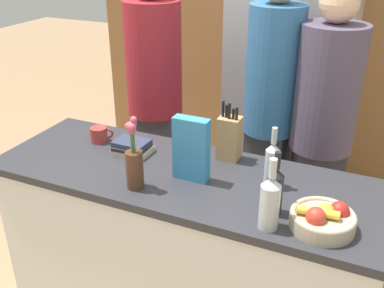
# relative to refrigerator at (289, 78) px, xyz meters

# --- Properties ---
(kitchen_island) EXTENTS (1.90, 0.66, 0.91)m
(kitchen_island) POSITION_rel_refrigerator_xyz_m (-0.16, -1.40, -0.55)
(kitchen_island) COLOR silver
(kitchen_island) RESTS_ON ground_plane
(back_wall_wood) EXTENTS (3.10, 0.12, 2.60)m
(back_wall_wood) POSITION_rel_refrigerator_xyz_m (-0.16, 0.36, 0.30)
(back_wall_wood) COLOR olive
(back_wall_wood) RESTS_ON ground_plane
(refrigerator) EXTENTS (0.80, 0.62, 2.00)m
(refrigerator) POSITION_rel_refrigerator_xyz_m (0.00, 0.00, 0.00)
(refrigerator) COLOR #B7B7BC
(refrigerator) RESTS_ON ground_plane
(fruit_bowl) EXTENTS (0.25, 0.25, 0.11)m
(fruit_bowl) POSITION_rel_refrigerator_xyz_m (0.50, -1.57, -0.05)
(fruit_bowl) COLOR tan
(fruit_bowl) RESTS_ON kitchen_island
(knife_block) EXTENTS (0.11, 0.09, 0.30)m
(knife_block) POSITION_rel_refrigerator_xyz_m (-0.03, -1.17, 0.02)
(knife_block) COLOR tan
(knife_block) RESTS_ON kitchen_island
(flower_vase) EXTENTS (0.08, 0.08, 0.34)m
(flower_vase) POSITION_rel_refrigerator_xyz_m (-0.31, -1.60, 0.03)
(flower_vase) COLOR #4C2D1E
(flower_vase) RESTS_ON kitchen_island
(cereal_box) EXTENTS (0.16, 0.06, 0.30)m
(cereal_box) POSITION_rel_refrigerator_xyz_m (-0.12, -1.43, 0.06)
(cereal_box) COLOR teal
(cereal_box) RESTS_ON kitchen_island
(coffee_mug) EXTENTS (0.12, 0.09, 0.08)m
(coffee_mug) POSITION_rel_refrigerator_xyz_m (-0.74, -1.27, -0.05)
(coffee_mug) COLOR #99332D
(coffee_mug) RESTS_ON kitchen_island
(book_stack) EXTENTS (0.19, 0.15, 0.07)m
(book_stack) POSITION_rel_refrigerator_xyz_m (-0.50, -1.31, -0.06)
(book_stack) COLOR #B7A88E
(book_stack) RESTS_ON kitchen_island
(bottle_oil) EXTENTS (0.06, 0.06, 0.29)m
(bottle_oil) POSITION_rel_refrigerator_xyz_m (0.24, -1.34, 0.02)
(bottle_oil) COLOR #B2BCC1
(bottle_oil) RESTS_ON kitchen_island
(bottle_vinegar) EXTENTS (0.07, 0.07, 0.28)m
(bottle_vinegar) POSITION_rel_refrigerator_xyz_m (0.30, -1.54, 0.02)
(bottle_vinegar) COLOR black
(bottle_vinegar) RESTS_ON kitchen_island
(bottle_wine) EXTENTS (0.08, 0.08, 0.30)m
(bottle_wine) POSITION_rel_refrigerator_xyz_m (0.31, -1.65, 0.02)
(bottle_wine) COLOR #B2BCC1
(bottle_wine) RESTS_ON kitchen_island
(person_at_sink) EXTENTS (0.36, 0.36, 1.78)m
(person_at_sink) POSITION_rel_refrigerator_xyz_m (-0.73, -0.65, 0.00)
(person_at_sink) COLOR #383842
(person_at_sink) RESTS_ON ground_plane
(person_in_blue) EXTENTS (0.31, 0.31, 1.81)m
(person_in_blue) POSITION_rel_refrigerator_xyz_m (0.04, -0.66, 0.03)
(person_in_blue) COLOR #383842
(person_in_blue) RESTS_ON ground_plane
(person_in_red_tee) EXTENTS (0.35, 0.35, 1.73)m
(person_in_red_tee) POSITION_rel_refrigerator_xyz_m (0.35, -0.68, -0.03)
(person_in_red_tee) COLOR #383842
(person_in_red_tee) RESTS_ON ground_plane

